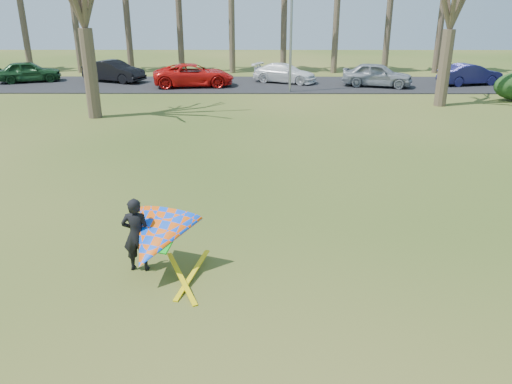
{
  "coord_description": "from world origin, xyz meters",
  "views": [
    {
      "loc": [
        0.05,
        -9.26,
        5.47
      ],
      "look_at": [
        0.0,
        2.0,
        1.1
      ],
      "focal_mm": 35.0,
      "sensor_mm": 36.0,
      "label": 1
    }
  ],
  "objects_px": {
    "car_0": "(29,71)",
    "car_3": "(285,73)",
    "kite_flyer": "(153,239)",
    "car_1": "(114,71)",
    "car_5": "(470,74)",
    "streetlight": "(294,17)",
    "car_2": "(194,75)",
    "car_4": "(377,75)"
  },
  "relations": [
    {
      "from": "car_3",
      "to": "kite_flyer",
      "type": "bearing_deg",
      "value": -165.61
    },
    {
      "from": "car_4",
      "to": "car_2",
      "type": "bearing_deg",
      "value": 106.89
    },
    {
      "from": "car_3",
      "to": "car_4",
      "type": "xyz_separation_m",
      "value": [
        5.98,
        -1.63,
        0.13
      ]
    },
    {
      "from": "car_1",
      "to": "car_2",
      "type": "xyz_separation_m",
      "value": [
        5.79,
        -1.89,
        0.01
      ]
    },
    {
      "from": "car_1",
      "to": "car_3",
      "type": "xyz_separation_m",
      "value": [
        11.87,
        -0.27,
        -0.08
      ]
    },
    {
      "from": "car_5",
      "to": "kite_flyer",
      "type": "xyz_separation_m",
      "value": [
        -16.35,
        -24.78,
        0.1
      ]
    },
    {
      "from": "car_1",
      "to": "car_5",
      "type": "bearing_deg",
      "value": -69.82
    },
    {
      "from": "car_0",
      "to": "kite_flyer",
      "type": "xyz_separation_m",
      "value": [
        13.76,
        -25.86,
        0.07
      ]
    },
    {
      "from": "car_2",
      "to": "kite_flyer",
      "type": "xyz_separation_m",
      "value": [
        2.09,
        -24.08,
        0.06
      ]
    },
    {
      "from": "car_2",
      "to": "car_3",
      "type": "distance_m",
      "value": 6.29
    },
    {
      "from": "car_4",
      "to": "kite_flyer",
      "type": "relative_size",
      "value": 1.88
    },
    {
      "from": "car_0",
      "to": "car_5",
      "type": "relative_size",
      "value": 1.0
    },
    {
      "from": "car_0",
      "to": "car_3",
      "type": "height_order",
      "value": "car_0"
    },
    {
      "from": "kite_flyer",
      "to": "car_3",
      "type": "bearing_deg",
      "value": 81.18
    },
    {
      "from": "car_4",
      "to": "car_1",
      "type": "bearing_deg",
      "value": 100.86
    },
    {
      "from": "streetlight",
      "to": "car_5",
      "type": "height_order",
      "value": "streetlight"
    },
    {
      "from": "car_0",
      "to": "car_3",
      "type": "relative_size",
      "value": 0.95
    },
    {
      "from": "car_0",
      "to": "car_5",
      "type": "bearing_deg",
      "value": -112.51
    },
    {
      "from": "car_2",
      "to": "kite_flyer",
      "type": "bearing_deg",
      "value": 177.34
    },
    {
      "from": "streetlight",
      "to": "car_4",
      "type": "xyz_separation_m",
      "value": [
        5.7,
        2.05,
        -3.64
      ]
    },
    {
      "from": "kite_flyer",
      "to": "car_4",
      "type": "bearing_deg",
      "value": 67.51
    },
    {
      "from": "streetlight",
      "to": "car_0",
      "type": "height_order",
      "value": "streetlight"
    },
    {
      "from": "car_5",
      "to": "kite_flyer",
      "type": "relative_size",
      "value": 1.75
    },
    {
      "from": "streetlight",
      "to": "car_3",
      "type": "distance_m",
      "value": 5.27
    },
    {
      "from": "car_0",
      "to": "car_4",
      "type": "relative_size",
      "value": 0.93
    },
    {
      "from": "kite_flyer",
      "to": "car_1",
      "type": "bearing_deg",
      "value": 106.88
    },
    {
      "from": "car_5",
      "to": "kite_flyer",
      "type": "distance_m",
      "value": 29.69
    },
    {
      "from": "car_3",
      "to": "car_4",
      "type": "height_order",
      "value": "car_4"
    },
    {
      "from": "car_0",
      "to": "car_3",
      "type": "bearing_deg",
      "value": -110.98
    },
    {
      "from": "car_0",
      "to": "car_1",
      "type": "xyz_separation_m",
      "value": [
        5.88,
        0.11,
        0.01
      ]
    },
    {
      "from": "car_0",
      "to": "kite_flyer",
      "type": "height_order",
      "value": "kite_flyer"
    },
    {
      "from": "streetlight",
      "to": "car_1",
      "type": "xyz_separation_m",
      "value": [
        -12.15,
        3.95,
        -3.68
      ]
    },
    {
      "from": "car_0",
      "to": "car_5",
      "type": "height_order",
      "value": "car_0"
    },
    {
      "from": "car_2",
      "to": "car_5",
      "type": "relative_size",
      "value": 1.25
    },
    {
      "from": "car_4",
      "to": "kite_flyer",
      "type": "bearing_deg",
      "value": 174.44
    },
    {
      "from": "streetlight",
      "to": "car_3",
      "type": "bearing_deg",
      "value": 94.39
    },
    {
      "from": "car_2",
      "to": "car_3",
      "type": "height_order",
      "value": "car_2"
    },
    {
      "from": "car_3",
      "to": "kite_flyer",
      "type": "height_order",
      "value": "kite_flyer"
    },
    {
      "from": "car_4",
      "to": "kite_flyer",
      "type": "distance_m",
      "value": 26.05
    },
    {
      "from": "car_1",
      "to": "car_2",
      "type": "bearing_deg",
      "value": -85.09
    },
    {
      "from": "car_2",
      "to": "car_4",
      "type": "bearing_deg",
      "value": -97.66
    },
    {
      "from": "car_3",
      "to": "car_5",
      "type": "xyz_separation_m",
      "value": [
        12.36,
        -0.92,
        0.05
      ]
    }
  ]
}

